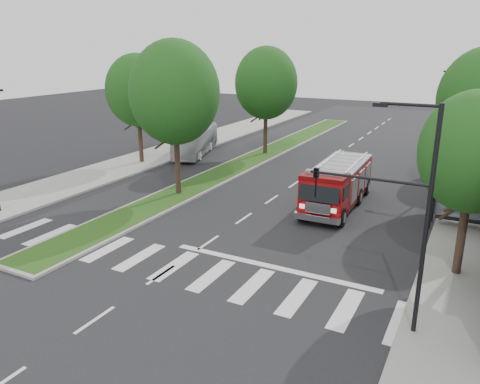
# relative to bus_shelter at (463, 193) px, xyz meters

# --- Properties ---
(ground) EXTENTS (140.00, 140.00, 0.00)m
(ground) POSITION_rel_bus_shelter_xyz_m (-11.20, -8.15, -2.04)
(ground) COLOR black
(ground) RESTS_ON ground
(sidewalk_left) EXTENTS (5.00, 80.00, 0.15)m
(sidewalk_left) POSITION_rel_bus_shelter_xyz_m (-25.70, 1.85, -1.96)
(sidewalk_left) COLOR gray
(sidewalk_left) RESTS_ON ground
(median) EXTENTS (3.00, 50.00, 0.15)m
(median) POSITION_rel_bus_shelter_xyz_m (-17.20, 9.85, -1.96)
(median) COLOR gray
(median) RESTS_ON ground
(bus_shelter) EXTENTS (3.20, 1.60, 2.61)m
(bus_shelter) POSITION_rel_bus_shelter_xyz_m (0.00, 0.00, 0.00)
(bus_shelter) COLOR black
(bus_shelter) RESTS_ON ground
(tree_right_near) EXTENTS (4.40, 4.40, 8.05)m
(tree_right_near) POSITION_rel_bus_shelter_xyz_m (0.30, -6.15, 3.47)
(tree_right_near) COLOR black
(tree_right_near) RESTS_ON ground
(tree_median_near) EXTENTS (5.80, 5.80, 10.16)m
(tree_median_near) POSITION_rel_bus_shelter_xyz_m (-17.20, -2.15, 4.77)
(tree_median_near) COLOR black
(tree_median_near) RESTS_ON ground
(tree_median_far) EXTENTS (5.60, 5.60, 9.72)m
(tree_median_far) POSITION_rel_bus_shelter_xyz_m (-17.20, 11.85, 4.45)
(tree_median_far) COLOR black
(tree_median_far) RESTS_ON ground
(tree_left_mid) EXTENTS (5.20, 5.20, 9.16)m
(tree_left_mid) POSITION_rel_bus_shelter_xyz_m (-25.20, 3.85, 4.12)
(tree_left_mid) COLOR black
(tree_left_mid) RESTS_ON ground
(streetlight_right_near) EXTENTS (4.08, 0.22, 8.00)m
(streetlight_right_near) POSITION_rel_bus_shelter_xyz_m (-1.59, -11.65, 2.63)
(streetlight_right_near) COLOR black
(streetlight_right_near) RESTS_ON ground
(streetlight_right_far) EXTENTS (2.11, 0.20, 8.00)m
(streetlight_right_far) POSITION_rel_bus_shelter_xyz_m (-0.85, 11.85, 2.44)
(streetlight_right_far) COLOR black
(streetlight_right_far) RESTS_ON ground
(fire_engine) EXTENTS (2.83, 8.64, 2.97)m
(fire_engine) POSITION_rel_bus_shelter_xyz_m (-7.05, 0.51, -0.61)
(fire_engine) COLOR #5B0406
(fire_engine) RESTS_ON ground
(city_bus) EXTENTS (4.87, 9.35, 2.54)m
(city_bus) POSITION_rel_bus_shelter_xyz_m (-23.04, 9.11, -0.77)
(city_bus) COLOR #ADADB1
(city_bus) RESTS_ON ground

